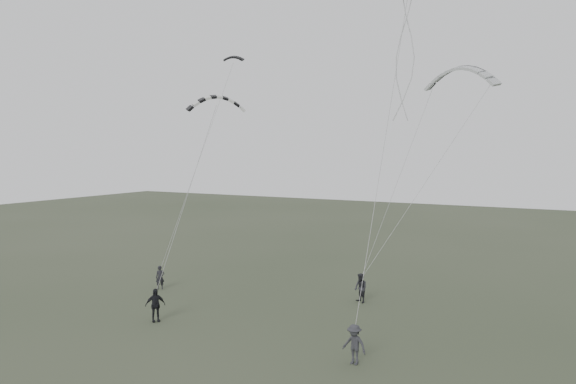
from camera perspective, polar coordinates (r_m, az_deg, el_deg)
The scene contains 8 objects.
ground at distance 29.59m, azimuth -6.07°, elevation -13.52°, with size 140.00×140.00×0.00m, color #313B27.
flyer_left at distance 37.77m, azimuth -12.87°, elevation -8.46°, with size 0.56×0.37×1.53m, color black.
flyer_right at distance 33.97m, azimuth 7.39°, elevation -9.66°, with size 0.84×0.66×1.73m, color #232429.
flyer_center at distance 30.93m, azimuth -13.34°, elevation -11.11°, with size 1.04×0.43×1.77m, color black.
flyer_far at distance 24.67m, azimuth 6.75°, elevation -15.12°, with size 1.10×0.63×1.71m, color #2A2A2F.
kite_dark_small at distance 42.27m, azimuth -5.57°, elevation 13.48°, with size 1.48×0.44×0.50m, color black, non-canonical shape.
kite_pale_large at distance 37.06m, azimuth 17.17°, elevation 11.94°, with size 4.60×1.03×1.84m, color #ABAEB1, non-canonical shape.
kite_striped at distance 33.64m, azimuth -7.29°, elevation 9.57°, with size 3.42×0.86×1.31m, color black, non-canonical shape.
Camera 1 is at (16.06, -23.15, 9.05)m, focal length 35.00 mm.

